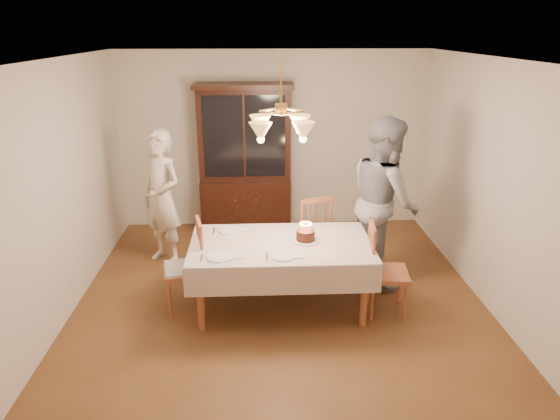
{
  "coord_description": "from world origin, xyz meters",
  "views": [
    {
      "loc": [
        -0.23,
        -4.79,
        2.89
      ],
      "look_at": [
        0.0,
        0.2,
        1.05
      ],
      "focal_mm": 32.0,
      "sensor_mm": 36.0,
      "label": 1
    }
  ],
  "objects_px": {
    "chair_far_side": "(310,236)",
    "elderly_woman": "(162,198)",
    "china_hutch": "(245,162)",
    "birthday_cake": "(305,236)",
    "dining_table": "(281,249)"
  },
  "relations": [
    {
      "from": "chair_far_side",
      "to": "elderly_woman",
      "type": "bearing_deg",
      "value": 170.41
    },
    {
      "from": "china_hutch",
      "to": "elderly_woman",
      "type": "bearing_deg",
      "value": -134.67
    },
    {
      "from": "birthday_cake",
      "to": "elderly_woman",
      "type": "bearing_deg",
      "value": 145.35
    },
    {
      "from": "chair_far_side",
      "to": "elderly_woman",
      "type": "height_order",
      "value": "elderly_woman"
    },
    {
      "from": "birthday_cake",
      "to": "china_hutch",
      "type": "bearing_deg",
      "value": 106.86
    },
    {
      "from": "dining_table",
      "to": "birthday_cake",
      "type": "relative_size",
      "value": 6.33
    },
    {
      "from": "elderly_woman",
      "to": "dining_table",
      "type": "bearing_deg",
      "value": -1.15
    },
    {
      "from": "chair_far_side",
      "to": "birthday_cake",
      "type": "xyz_separation_m",
      "value": [
        -0.14,
        -0.87,
        0.37
      ]
    },
    {
      "from": "china_hutch",
      "to": "elderly_woman",
      "type": "height_order",
      "value": "china_hutch"
    },
    {
      "from": "dining_table",
      "to": "china_hutch",
      "type": "distance_m",
      "value": 2.32
    },
    {
      "from": "china_hutch",
      "to": "chair_far_side",
      "type": "xyz_separation_m",
      "value": [
        0.82,
        -1.36,
        -0.6
      ]
    },
    {
      "from": "china_hutch",
      "to": "birthday_cake",
      "type": "height_order",
      "value": "china_hutch"
    },
    {
      "from": "dining_table",
      "to": "birthday_cake",
      "type": "height_order",
      "value": "birthday_cake"
    },
    {
      "from": "dining_table",
      "to": "birthday_cake",
      "type": "distance_m",
      "value": 0.29
    },
    {
      "from": "chair_far_side",
      "to": "elderly_woman",
      "type": "relative_size",
      "value": 0.58
    }
  ]
}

